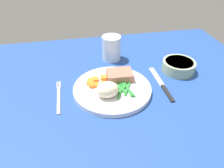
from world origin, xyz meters
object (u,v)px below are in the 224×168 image
Objects in this scene: meat_portion at (120,75)px; fork at (59,97)px; water_glass at (111,50)px; salad_bowl at (179,66)px; dinner_plate at (112,88)px; knife at (161,84)px.

meat_portion is 21.93cm from fork.
fork is 1.66× the size of water_glass.
fork is at bearing -170.82° from salad_bowl.
salad_bowl is at bearing 14.45° from dinner_plate.
fork is at bearing -135.45° from water_glass.
meat_portion is at bearing -91.53° from water_glass.
meat_portion is 0.43× the size of knife.
dinner_plate is 1.27× the size of knife.
salad_bowl reaches higher than fork.
salad_bowl is at bearing -31.33° from water_glass.
meat_portion is 17.11cm from water_glass.
meat_portion reaches higher than salad_bowl.
salad_bowl is (45.02, 7.27, 2.14)cm from fork.
salad_bowl is (9.51, 7.30, 2.14)cm from knife.
dinner_plate is 17.74cm from knife.
knife is at bearing -142.48° from salad_bowl.
water_glass reaches higher than dinner_plate.
fork is at bearing 175.81° from knife.
meat_portion is 23.89cm from salad_bowl.
salad_bowl is at bearing 6.98° from meat_portion.
fork is at bearing -179.17° from dinner_plate.
salad_bowl reaches higher than knife.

